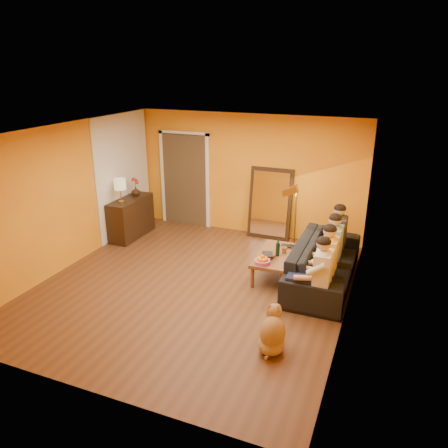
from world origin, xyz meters
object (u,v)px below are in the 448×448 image
at_px(table_lamp, 120,191).
at_px(wine_bottle, 278,247).
at_px(mirror_frame, 270,203).
at_px(sofa, 324,262).
at_px(person_mid_left, 328,261).
at_px(person_mid_right, 334,248).
at_px(laptop, 290,247).
at_px(coffee_table, 275,265).
at_px(person_far_right, 338,237).
at_px(floor_lamp, 295,225).
at_px(dog, 273,329).
at_px(person_far_left, 322,275).
at_px(vase, 136,191).
at_px(tumbler, 284,250).
at_px(sideboard, 131,218).

relative_size(table_lamp, wine_bottle, 1.65).
bearing_deg(mirror_frame, sofa, -48.54).
height_order(person_mid_left, person_mid_right, same).
relative_size(wine_bottle, laptop, 0.88).
relative_size(sofa, person_mid_right, 2.01).
distance_m(coffee_table, person_far_right, 1.29).
height_order(person_mid_right, person_far_right, same).
distance_m(mirror_frame, coffee_table, 1.93).
xyz_separation_m(floor_lamp, dog, (0.41, -2.84, -0.40)).
distance_m(person_far_left, person_mid_right, 1.10).
bearing_deg(laptop, wine_bottle, -114.24).
xyz_separation_m(mirror_frame, vase, (-2.79, -0.83, 0.19)).
relative_size(person_mid_left, person_mid_right, 1.00).
distance_m(person_mid_right, tumbler, 0.86).
xyz_separation_m(person_mid_left, person_far_right, (0.00, 1.10, 0.00)).
bearing_deg(mirror_frame, person_mid_right, -44.29).
xyz_separation_m(table_lamp, person_mid_right, (4.37, -0.16, -0.49)).
height_order(floor_lamp, person_far_left, floor_lamp).
distance_m(sideboard, vase, 0.58).
height_order(sofa, person_far_left, person_far_left).
xyz_separation_m(person_mid_right, laptop, (-0.78, 0.14, -0.18)).
bearing_deg(laptop, sofa, -26.85).
height_order(tumbler, vase, vase).
height_order(mirror_frame, coffee_table, mirror_frame).
bearing_deg(person_mid_right, dog, -99.96).
height_order(sofa, person_far_right, person_far_right).
height_order(person_mid_right, vase, person_mid_right).
distance_m(dog, person_mid_right, 2.35).
bearing_deg(dog, vase, 142.27).
distance_m(person_mid_right, vase, 4.44).
height_order(coffee_table, vase, vase).
xyz_separation_m(floor_lamp, person_far_right, (0.81, 0.01, -0.11)).
bearing_deg(dog, sideboard, 144.63).
height_order(coffee_table, person_far_right, person_far_right).
bearing_deg(person_far_left, floor_lamp, 116.26).
height_order(table_lamp, floor_lamp, floor_lamp).
xyz_separation_m(dog, person_mid_left, (0.40, 1.75, 0.29)).
xyz_separation_m(person_mid_left, vase, (-4.37, 1.26, 0.34)).
xyz_separation_m(mirror_frame, table_lamp, (-2.79, -1.38, 0.34)).
xyz_separation_m(floor_lamp, vase, (-3.56, 0.17, 0.23)).
xyz_separation_m(person_mid_left, tumbler, (-0.84, 0.46, -0.14)).
xyz_separation_m(mirror_frame, tumbler, (0.74, -1.63, -0.29)).
relative_size(tumbler, vase, 0.53).
bearing_deg(person_mid_right, sofa, -142.43).
xyz_separation_m(dog, tumbler, (-0.44, 2.21, 0.15)).
xyz_separation_m(coffee_table, tumbler, (0.12, 0.12, 0.26)).
relative_size(dog, vase, 3.19).
bearing_deg(floor_lamp, laptop, -92.23).
xyz_separation_m(person_mid_right, wine_bottle, (-0.91, -0.26, -0.03)).
distance_m(sofa, person_far_left, 1.04).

